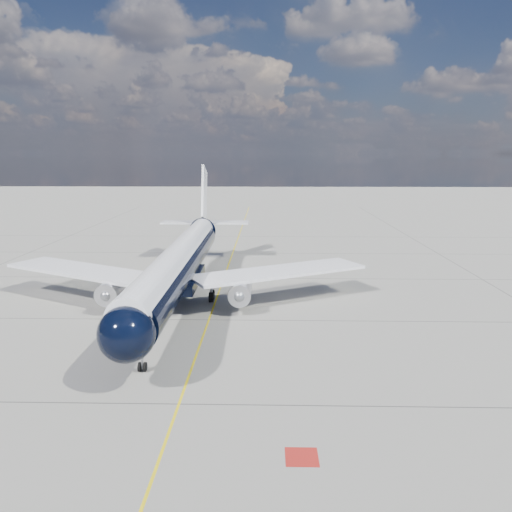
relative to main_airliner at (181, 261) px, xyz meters
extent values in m
plane|color=gray|center=(3.30, 14.36, -4.00)|extent=(320.00, 320.00, 0.00)
cube|color=yellow|center=(3.30, 9.36, -4.00)|extent=(0.16, 160.00, 0.01)
cube|color=maroon|center=(10.10, -25.64, -4.00)|extent=(1.60, 1.60, 0.01)
cylinder|color=black|center=(0.01, -1.24, -0.18)|extent=(3.65, 34.60, 3.46)
sphere|color=black|center=(0.11, -19.44, -0.18)|extent=(3.48, 3.48, 3.46)
cone|color=black|center=(-0.11, 20.14, 0.37)|extent=(3.49, 6.39, 3.46)
cylinder|color=white|center=(0.01, -1.24, 0.69)|extent=(2.90, 36.42, 2.70)
cube|color=black|center=(0.11, -19.62, 0.32)|extent=(2.19, 1.10, 0.50)
cube|color=white|center=(-9.56, 0.07, -1.00)|extent=(17.59, 12.15, 0.29)
cube|color=white|center=(9.55, 0.18, -1.00)|extent=(17.54, 12.29, 0.29)
cube|color=black|center=(0.01, -1.24, -1.45)|extent=(3.87, 9.12, 0.91)
cylinder|color=silver|center=(-5.90, -3.09, -2.04)|extent=(2.06, 4.20, 2.04)
cylinder|color=silver|center=(5.93, -3.03, -2.04)|extent=(2.06, 4.20, 2.04)
sphere|color=gray|center=(-5.89, -5.00, -2.04)|extent=(1.01, 1.01, 1.00)
sphere|color=gray|center=(5.94, -4.94, -2.04)|extent=(1.01, 1.01, 1.00)
cube|color=white|center=(-5.90, -2.91, -1.36)|extent=(0.22, 2.91, 1.00)
cube|color=white|center=(5.93, -2.85, -1.36)|extent=(0.22, 2.91, 1.00)
cube|color=white|center=(-0.11, 19.69, 5.01)|extent=(0.32, 5.77, 7.76)
cube|color=white|center=(-0.11, 20.14, 1.10)|extent=(11.85, 2.98, 0.20)
cylinder|color=gray|center=(0.09, -16.26, -2.86)|extent=(0.16, 0.16, 1.91)
cylinder|color=black|center=(-0.09, -16.26, -3.68)|extent=(0.17, 0.64, 0.64)
cylinder|color=black|center=(0.27, -16.26, -3.68)|extent=(0.17, 0.64, 0.64)
cylinder|color=gray|center=(-2.91, 0.11, -2.77)|extent=(0.24, 0.24, 1.73)
cylinder|color=gray|center=(2.91, 0.14, -2.77)|extent=(0.24, 0.24, 1.73)
cylinder|color=black|center=(-2.91, -0.39, -3.50)|extent=(0.42, 1.00, 1.00)
cylinder|color=black|center=(-2.92, 0.61, -3.50)|extent=(0.42, 1.00, 1.00)
cylinder|color=black|center=(2.91, -0.36, -3.50)|extent=(0.42, 1.00, 1.00)
cylinder|color=black|center=(2.91, 0.64, -3.50)|extent=(0.42, 1.00, 1.00)
camera|label=1|loc=(8.41, -47.16, 10.26)|focal=35.00mm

